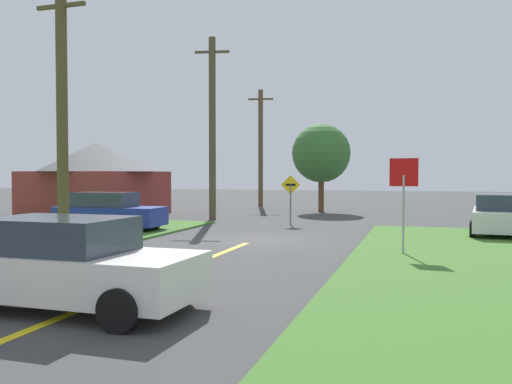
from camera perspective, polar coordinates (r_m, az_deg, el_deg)
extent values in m
plane|color=#3E3E3E|center=(20.10, -0.10, -4.94)|extent=(120.00, 120.00, 0.00)
cube|color=yellow|center=(12.73, -10.58, -8.95)|extent=(0.20, 14.00, 0.01)
cylinder|color=#9EA0A8|center=(16.69, 14.89, -2.35)|extent=(0.07, 0.07, 2.35)
cube|color=red|center=(16.64, 14.92, 1.97)|extent=(0.81, 0.13, 0.81)
cube|color=navy|center=(23.86, -14.71, -2.38)|extent=(4.48, 1.90, 0.76)
cube|color=#2D3842|center=(23.95, -15.25, -0.74)|extent=(2.48, 1.64, 0.60)
cylinder|color=black|center=(23.96, -10.52, -3.05)|extent=(0.69, 0.24, 0.68)
cylinder|color=black|center=(22.40, -12.46, -3.41)|extent=(0.69, 0.24, 0.68)
cylinder|color=black|center=(25.41, -16.68, -2.82)|extent=(0.69, 0.24, 0.68)
cylinder|color=black|center=(23.94, -18.89, -3.13)|extent=(0.69, 0.24, 0.68)
cube|color=white|center=(10.32, -18.05, -7.99)|extent=(4.44, 2.12, 0.76)
cube|color=#2D3842|center=(10.45, -19.68, -4.12)|extent=(2.46, 1.82, 0.60)
cylinder|color=black|center=(10.43, -8.12, -9.49)|extent=(0.69, 0.24, 0.68)
cylinder|color=black|center=(8.78, -13.89, -11.70)|extent=(0.69, 0.24, 0.68)
cylinder|color=black|center=(12.03, -21.03, -8.07)|extent=(0.69, 0.24, 0.68)
cube|color=silver|center=(23.37, 23.76, -2.57)|extent=(2.39, 4.69, 0.76)
cube|color=#2D3842|center=(23.01, 23.80, -0.94)|extent=(1.95, 2.65, 0.60)
cylinder|color=black|center=(24.92, 21.51, -2.96)|extent=(0.29, 0.70, 0.68)
cylinder|color=black|center=(21.86, 21.35, -3.63)|extent=(0.29, 0.70, 0.68)
cylinder|color=#4F4725|center=(19.01, -19.27, 7.26)|extent=(0.36, 0.36, 8.41)
cube|color=#4F4725|center=(19.66, -19.38, 17.56)|extent=(1.80, 0.19, 0.12)
cylinder|color=brown|center=(29.02, -4.50, 6.47)|extent=(0.36, 0.36, 9.42)
cube|color=brown|center=(29.59, -4.52, 14.13)|extent=(1.79, 0.44, 0.12)
cylinder|color=brown|center=(40.24, 0.48, 4.50)|extent=(0.34, 0.34, 8.44)
cube|color=brown|center=(40.56, 0.48, 9.50)|extent=(1.79, 0.43, 0.12)
cylinder|color=slate|center=(26.06, 3.56, -1.31)|extent=(0.08, 0.08, 1.87)
cube|color=yellow|center=(26.02, 3.57, 0.75)|extent=(0.89, 0.21, 0.91)
cube|color=black|center=(26.02, 3.57, 0.75)|extent=(0.45, 0.13, 0.10)
cylinder|color=brown|center=(34.80, 6.70, -0.24)|extent=(0.35, 0.35, 2.21)
sphere|color=#376D30|center=(34.80, 6.71, 3.98)|extent=(3.63, 3.63, 3.63)
cube|color=maroon|center=(33.43, -16.09, -0.12)|extent=(6.76, 7.17, 2.52)
pyramid|color=#3F3F44|center=(33.43, -16.12, 3.46)|extent=(6.76, 7.17, 1.66)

